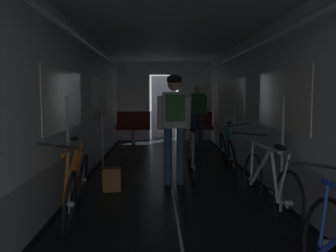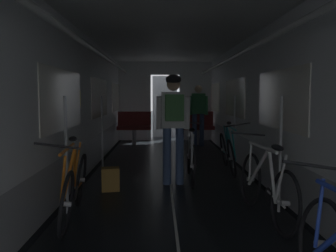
# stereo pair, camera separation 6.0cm
# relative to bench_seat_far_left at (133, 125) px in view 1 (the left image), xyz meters

# --- Properties ---
(train_car_shell) EXTENTS (3.14, 12.34, 2.57)m
(train_car_shell) POSITION_rel_bench_seat_far_left_xyz_m (0.90, -4.47, 1.13)
(train_car_shell) COLOR black
(train_car_shell) RESTS_ON ground
(bench_seat_far_left) EXTENTS (0.98, 0.51, 0.95)m
(bench_seat_far_left) POSITION_rel_bench_seat_far_left_xyz_m (0.00, 0.00, 0.00)
(bench_seat_far_left) COLOR gray
(bench_seat_far_left) RESTS_ON ground
(bench_seat_far_right) EXTENTS (0.98, 0.51, 0.95)m
(bench_seat_far_right) POSITION_rel_bench_seat_far_left_xyz_m (1.80, 0.00, 0.00)
(bench_seat_far_right) COLOR gray
(bench_seat_far_right) RESTS_ON ground
(bicycle_orange) EXTENTS (0.44, 1.69, 0.96)m
(bicycle_orange) POSITION_rel_bench_seat_far_left_xyz_m (-0.24, -6.16, -0.19)
(bicycle_orange) COLOR black
(bicycle_orange) RESTS_ON ground
(bicycle_teal) EXTENTS (0.44, 1.69, 0.96)m
(bicycle_teal) POSITION_rel_bench_seat_far_left_xyz_m (1.99, -3.68, -0.19)
(bicycle_teal) COLOR black
(bicycle_teal) RESTS_ON ground
(bicycle_white) EXTENTS (0.44, 1.69, 0.95)m
(bicycle_white) POSITION_rel_bench_seat_far_left_xyz_m (1.93, -6.21, -0.18)
(bicycle_white) COLOR black
(bicycle_white) RESTS_ON ground
(person_cyclist_aisle) EXTENTS (0.54, 0.40, 1.73)m
(person_cyclist_aisle) POSITION_rel_bench_seat_far_left_xyz_m (0.95, -4.63, 0.50)
(person_cyclist_aisle) COLOR #384C75
(person_cyclist_aisle) RESTS_ON ground
(bicycle_silver_in_aisle) EXTENTS (0.44, 1.69, 0.94)m
(bicycle_silver_in_aisle) POSITION_rel_bench_seat_far_left_xyz_m (1.25, -4.36, -0.18)
(bicycle_silver_in_aisle) COLOR black
(bicycle_silver_in_aisle) RESTS_ON ground
(person_standing_near_bench) EXTENTS (0.53, 0.23, 1.69)m
(person_standing_near_bench) POSITION_rel_bench_seat_far_left_xyz_m (1.80, -0.38, 0.41)
(person_standing_near_bench) COLOR #384C75
(person_standing_near_bench) RESTS_ON ground
(backpack_on_floor) EXTENTS (0.29, 0.24, 0.34)m
(backpack_on_floor) POSITION_rel_bench_seat_far_left_xyz_m (0.00, -4.96, -0.40)
(backpack_on_floor) COLOR olive
(backpack_on_floor) RESTS_ON ground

